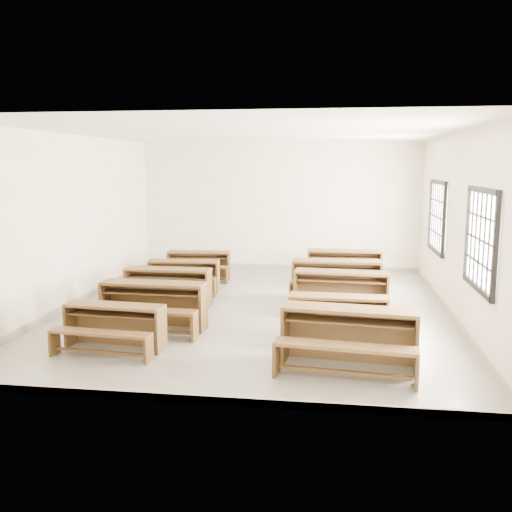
# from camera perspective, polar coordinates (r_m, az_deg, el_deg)

# --- Properties ---
(room) EXTENTS (8.50, 8.50, 3.20)m
(room) POSITION_cam_1_polar(r_m,az_deg,el_deg) (10.22, 0.50, 6.33)
(room) COLOR gray
(room) RESTS_ON ground
(desk_set_0) EXTENTS (1.52, 0.88, 0.66)m
(desk_set_0) POSITION_cam_1_polar(r_m,az_deg,el_deg) (8.50, -14.06, -6.58)
(desk_set_0) COLOR brown
(desk_set_0) RESTS_ON ground
(desk_set_1) EXTENTS (1.73, 0.93, 0.77)m
(desk_set_1) POSITION_cam_1_polar(r_m,az_deg,el_deg) (9.38, -10.32, -4.57)
(desk_set_1) COLOR brown
(desk_set_1) RESTS_ON ground
(desk_set_2) EXTENTS (1.62, 0.85, 0.73)m
(desk_set_2) POSITION_cam_1_polar(r_m,az_deg,el_deg) (10.79, -8.88, -2.86)
(desk_set_2) COLOR brown
(desk_set_2) RESTS_ON ground
(desk_set_3) EXTENTS (1.51, 0.85, 0.66)m
(desk_set_3) POSITION_cam_1_polar(r_m,az_deg,el_deg) (12.02, -7.25, -1.77)
(desk_set_3) COLOR brown
(desk_set_3) RESTS_ON ground
(desk_set_4) EXTENTS (1.50, 0.86, 0.65)m
(desk_set_4) POSITION_cam_1_polar(r_m,az_deg,el_deg) (13.30, -5.77, -0.71)
(desk_set_4) COLOR brown
(desk_set_4) RESTS_ON ground
(desk_set_5) EXTENTS (1.86, 1.11, 0.79)m
(desk_set_5) POSITION_cam_1_polar(r_m,az_deg,el_deg) (7.61, 9.27, -7.67)
(desk_set_5) COLOR brown
(desk_set_5) RESTS_ON ground
(desk_set_6) EXTENTS (1.50, 0.78, 0.67)m
(desk_set_6) POSITION_cam_1_polar(r_m,az_deg,el_deg) (8.79, 8.19, -5.81)
(desk_set_6) COLOR brown
(desk_set_6) RESTS_ON ground
(desk_set_7) EXTENTS (1.73, 0.97, 0.76)m
(desk_set_7) POSITION_cam_1_polar(r_m,az_deg,el_deg) (10.34, 8.49, -3.28)
(desk_set_7) COLOR brown
(desk_set_7) RESTS_ON ground
(desk_set_8) EXTENTS (1.75, 0.92, 0.79)m
(desk_set_8) POSITION_cam_1_polar(r_m,az_deg,el_deg) (11.30, 8.05, -2.11)
(desk_set_8) COLOR brown
(desk_set_8) RESTS_ON ground
(desk_set_9) EXTENTS (1.66, 0.87, 0.74)m
(desk_set_9) POSITION_cam_1_polar(r_m,az_deg,el_deg) (12.95, 8.82, -0.79)
(desk_set_9) COLOR brown
(desk_set_9) RESTS_ON ground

